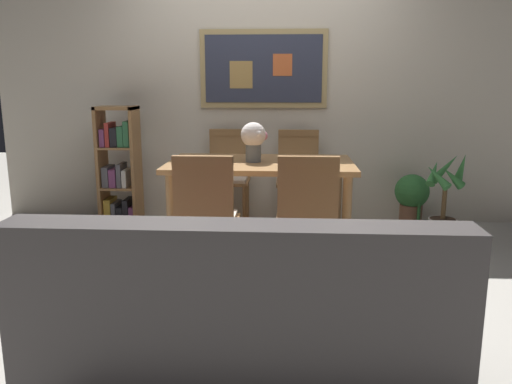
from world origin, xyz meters
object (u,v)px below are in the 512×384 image
Objects in this scene: dining_chair_far_left at (229,169)px; tv_remote at (311,164)px; dining_chair_far_right at (298,171)px; bookshelf at (119,172)px; dining_chair_near_right at (307,211)px; dining_chair_near_left at (206,210)px; potted_palm at (444,207)px; flower_vase at (254,139)px; leather_couch at (243,323)px; potted_ivy at (412,198)px; dining_table at (261,174)px.

tv_remote is (0.73, -0.98, 0.21)m from dining_chair_far_left.
bookshelf is (-1.68, -0.09, -0.01)m from dining_chair_far_right.
dining_chair_far_left is at bearing 113.70° from dining_chair_near_right.
dining_chair_near_left is 1.13× the size of potted_palm.
flower_vase is at bearing 71.61° from dining_chair_near_left.
leather_couch is 2.71m from potted_palm.
potted_ivy is 1.74× the size of flower_vase.
leather_couch is at bearing -96.21° from dining_chair_far_right.
leather_couch is 5.81× the size of flower_vase.
dining_table is at bearing -66.45° from dining_chair_far_left.
potted_palm is (1.86, 1.11, -0.23)m from dining_chair_near_left.
flower_vase is (-0.37, -0.78, 0.38)m from dining_chair_far_right.
dining_chair_near_right reaches higher than leather_couch.
tv_remote is (-0.98, -0.92, 0.45)m from potted_ivy.
dining_table is at bearing 154.37° from tv_remote.
potted_palm is at bearing 42.16° from dining_chair_near_right.
dining_table is 1.28× the size of bookshelf.
potted_palm is (1.52, 2.24, -0.00)m from leather_couch.
dining_chair_far_right is 1.68× the size of potted_ivy.
bookshelf reaches higher than dining_chair_far_left.
flower_vase is at bearing -27.57° from bookshelf.
dining_chair_near_left is (0.03, -1.59, 0.00)m from dining_chair_far_left.
dining_chair_far_left is 5.63× the size of tv_remote.
potted_ivy is (1.68, 1.52, -0.24)m from dining_chair_near_left.
dining_chair_near_left is at bearing -111.90° from dining_chair_far_right.
bookshelf is at bearing -178.83° from potted_ivy.
leather_couch is at bearing -101.93° from tv_remote.
dining_table is 0.86m from dining_chair_near_left.
potted_palm reaches higher than potted_ivy.
bookshelf is at bearing -176.84° from dining_chair_far_right.
bookshelf is at bearing 125.61° from dining_chair_near_left.
dining_chair_near_right is (0.69, -1.56, 0.00)m from dining_chair_far_left.
bookshelf reaches higher than dining_chair_near_left.
dining_chair_far_right reaches higher than tv_remote.
dining_chair_near_right is at bearing -137.84° from potted_palm.
flower_vase is (-0.39, 0.76, 0.38)m from dining_chair_near_right.
dining_chair_far_right is at bearing 91.03° from dining_chair_near_right.
dining_chair_far_right is (-0.03, 1.54, 0.00)m from dining_chair_near_right.
dining_chair_far_left is (-0.35, 0.79, -0.10)m from dining_table.
bookshelf is 1.41× the size of potted_palm.
potted_palm reaches higher than tv_remote.
tv_remote is (0.39, -0.19, 0.11)m from dining_table.
bookshelf reaches higher than dining_table.
leather_couch is (0.37, -2.72, -0.22)m from dining_chair_far_left.
potted_palm is (1.89, -0.48, -0.23)m from dining_chair_far_left.
bookshelf is 3.66× the size of flower_vase.
dining_chair_far_right reaches higher than dining_table.
dining_chair_far_left and dining_chair_near_left have the same top height.
dining_chair_near_right is 1.22m from leather_couch.
bookshelf reaches higher than dining_chair_far_right.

